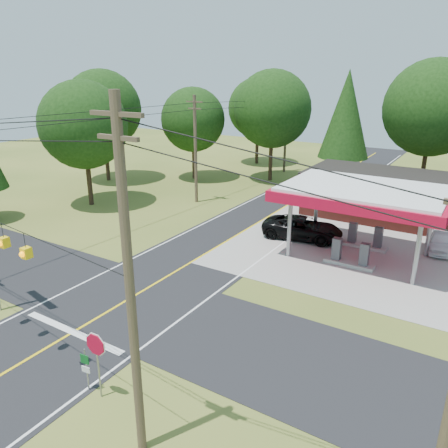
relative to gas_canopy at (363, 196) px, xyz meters
The scene contains 14 objects.
ground 16.38m from the gas_canopy, 124.70° to the right, with size 120.00×120.00×0.00m, color #4B5E21.
main_highway 16.37m from the gas_canopy, 124.70° to the right, with size 8.00×120.00×0.02m, color black.
cross_road 16.37m from the gas_canopy, 124.70° to the right, with size 70.00×7.00×0.02m, color black.
lane_center_yellow 16.37m from the gas_canopy, 124.70° to the right, with size 0.15×110.00×0.00m, color yellow.
gas_canopy is the anchor object (origin of this frame).
convenience_store 10.31m from the gas_canopy, 84.28° to the left, with size 16.40×7.55×3.80m.
utility_pole_near_right 20.13m from the gas_canopy, 94.29° to the right, with size 1.80×0.30×11.50m.
utility_pole_far_left 17.74m from the gas_canopy, 163.61° to the left, with size 1.80×0.30×10.00m.
utility_pole_north 26.92m from the gas_canopy, 125.17° to the left, with size 0.30×0.30×9.50m.
treeline_backdrop 14.09m from the gas_canopy, 126.61° to the left, with size 70.27×51.59×13.30m.
suv_car 5.78m from the gas_canopy, 165.60° to the left, with size 5.93×5.93×1.65m, color black.
sedan_car 7.13m from the gas_canopy, 40.44° to the left, with size 4.01×4.01×1.37m, color white.
octagonal_stop_sign 19.65m from the gas_canopy, 103.31° to the right, with size 0.98×0.10×2.87m.
route_sign_post 19.97m from the gas_canopy, 105.29° to the right, with size 0.39×0.11×1.91m.
Camera 1 is at (15.82, -15.18, 11.89)m, focal length 35.00 mm.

